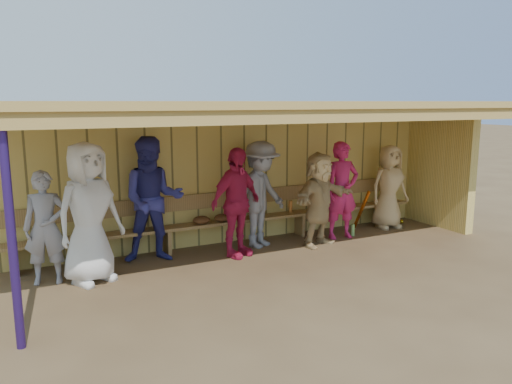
% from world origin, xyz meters
% --- Properties ---
extents(ground, '(90.00, 90.00, 0.00)m').
position_xyz_m(ground, '(0.00, 0.00, 0.00)').
color(ground, brown).
rests_on(ground, ground).
extents(player_a, '(0.64, 0.49, 1.58)m').
position_xyz_m(player_a, '(-3.17, 0.49, 0.79)').
color(player_a, gray).
rests_on(player_a, ground).
extents(player_b, '(1.14, 0.97, 1.97)m').
position_xyz_m(player_b, '(-2.62, 0.27, 0.99)').
color(player_b, silver).
rests_on(player_b, ground).
extents(player_c, '(1.11, 0.96, 1.97)m').
position_xyz_m(player_c, '(-1.58, 0.78, 0.99)').
color(player_c, navy).
rests_on(player_c, ground).
extents(player_d, '(1.13, 0.80, 1.78)m').
position_xyz_m(player_d, '(-0.33, 0.42, 0.89)').
color(player_d, '#C51F49').
rests_on(player_d, ground).
extents(player_e, '(1.36, 1.12, 1.84)m').
position_xyz_m(player_e, '(0.29, 0.74, 0.92)').
color(player_e, gray).
rests_on(player_e, ground).
extents(player_f, '(1.60, 0.99, 1.65)m').
position_xyz_m(player_f, '(1.22, 0.33, 0.83)').
color(player_f, '#D7B478').
rests_on(player_f, ground).
extents(player_g, '(0.69, 0.49, 1.79)m').
position_xyz_m(player_g, '(1.87, 0.55, 0.89)').
color(player_g, '#CC205D').
rests_on(player_g, ground).
extents(player_h, '(0.85, 0.59, 1.66)m').
position_xyz_m(player_h, '(3.17, 0.76, 0.83)').
color(player_h, tan).
rests_on(player_h, ground).
extents(dugout_structure, '(8.80, 3.20, 2.50)m').
position_xyz_m(dugout_structure, '(0.39, 0.69, 1.69)').
color(dugout_structure, '#D4B75A').
rests_on(dugout_structure, ground).
extents(bench, '(7.60, 0.34, 0.93)m').
position_xyz_m(bench, '(0.00, 1.12, 0.53)').
color(bench, '#9E7943').
rests_on(bench, ground).
extents(dugout_equipment, '(6.29, 0.62, 0.80)m').
position_xyz_m(dugout_equipment, '(-0.52, 0.99, 0.49)').
color(dugout_equipment, orange).
rests_on(dugout_equipment, ground).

